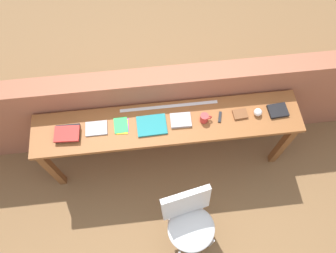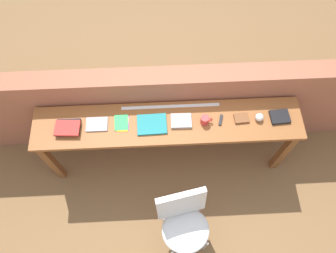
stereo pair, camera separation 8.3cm
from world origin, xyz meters
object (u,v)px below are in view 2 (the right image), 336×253
at_px(book_open_centre, 152,124).
at_px(multitool_folded, 221,120).
at_px(pamphlet_pile_colourful, 122,123).
at_px(sports_ball_small, 259,117).
at_px(magazine_cycling, 97,124).
at_px(chair_white_moulded, 184,221).
at_px(book_stack_leftmost, 68,128).
at_px(mug, 205,120).
at_px(leather_journal_brown, 241,118).
at_px(book_repair_rightmost, 280,117).

height_order(book_open_centre, multitool_folded, book_open_centre).
relative_size(pamphlet_pile_colourful, sports_ball_small, 2.34).
height_order(magazine_cycling, book_open_centre, book_open_centre).
height_order(chair_white_moulded, book_stack_leftmost, book_stack_leftmost).
xyz_separation_m(mug, multitool_folded, (0.15, 0.01, -0.04)).
xyz_separation_m(book_stack_leftmost, book_open_centre, (0.76, 0.01, -0.02)).
distance_m(magazine_cycling, leather_journal_brown, 1.33).
height_order(mug, sports_ball_small, mug).
bearing_deg(book_stack_leftmost, book_open_centre, 0.49).
xyz_separation_m(pamphlet_pile_colourful, book_repair_rightmost, (1.46, -0.01, 0.01)).
bearing_deg(magazine_cycling, pamphlet_pile_colourful, 0.45).
distance_m(chair_white_moulded, book_repair_rightmost, 1.30).
bearing_deg(sports_ball_small, mug, -179.07).
bearing_deg(multitool_folded, pamphlet_pile_colourful, 179.34).
bearing_deg(book_stack_leftmost, leather_journal_brown, 1.04).
xyz_separation_m(magazine_cycling, sports_ball_small, (1.49, -0.01, 0.03)).
bearing_deg(pamphlet_pile_colourful, sports_ball_small, -0.68).
bearing_deg(chair_white_moulded, sports_ball_small, 48.36).
relative_size(book_stack_leftmost, pamphlet_pile_colourful, 1.30).
bearing_deg(multitool_folded, book_stack_leftmost, -179.08).
height_order(magazine_cycling, multitool_folded, same).
height_order(mug, book_repair_rightmost, mug).
relative_size(chair_white_moulded, book_repair_rightmost, 5.08).
bearing_deg(book_open_centre, book_stack_leftmost, 179.09).
bearing_deg(leather_journal_brown, chair_white_moulded, -128.08).
bearing_deg(pamphlet_pile_colourful, multitool_folded, -0.66).
bearing_deg(mug, chair_white_moulded, -105.82).
height_order(pamphlet_pile_colourful, leather_journal_brown, leather_journal_brown).
xyz_separation_m(magazine_cycling, leather_journal_brown, (1.33, -0.00, 0.00)).
bearing_deg(magazine_cycling, sports_ball_small, -0.33).
xyz_separation_m(chair_white_moulded, magazine_cycling, (-0.76, 0.84, 0.36)).
xyz_separation_m(magazine_cycling, mug, (0.99, -0.02, 0.04)).
bearing_deg(multitool_folded, sports_ball_small, -0.73).
distance_m(chair_white_moulded, book_stack_leftmost, 1.35).
relative_size(book_stack_leftmost, mug, 2.09).
relative_size(chair_white_moulded, leather_journal_brown, 6.86).
xyz_separation_m(pamphlet_pile_colourful, leather_journal_brown, (1.10, -0.00, 0.01)).
relative_size(book_open_centre, leather_journal_brown, 2.07).
bearing_deg(book_stack_leftmost, multitool_folded, 0.92).
bearing_deg(leather_journal_brown, pamphlet_pile_colourful, 176.19).
xyz_separation_m(chair_white_moulded, multitool_folded, (0.38, 0.83, 0.36)).
xyz_separation_m(magazine_cycling, pamphlet_pile_colourful, (0.23, 0.00, -0.00)).
distance_m(mug, book_repair_rightmost, 0.70).
distance_m(pamphlet_pile_colourful, book_repair_rightmost, 1.46).
bearing_deg(book_repair_rightmost, leather_journal_brown, 176.18).
relative_size(multitool_folded, sports_ball_small, 1.45).
bearing_deg(book_stack_leftmost, mug, 0.45).
distance_m(pamphlet_pile_colourful, book_open_centre, 0.27).
relative_size(leather_journal_brown, book_repair_rightmost, 0.74).
distance_m(chair_white_moulded, magazine_cycling, 1.19).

